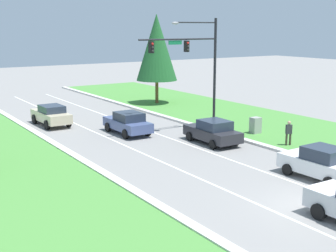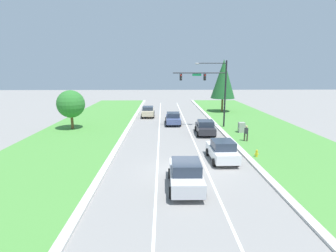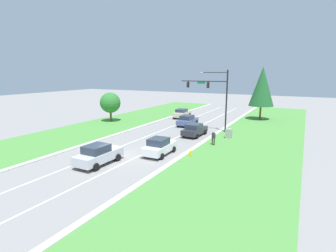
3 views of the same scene
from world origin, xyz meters
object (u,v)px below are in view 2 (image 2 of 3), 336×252
object	(u,v)px
pedestrian	(246,133)
fire_hydrant	(257,154)
charcoal_sedan	(205,127)
utility_cabinet	(242,128)
traffic_signal_mast	(211,84)
silver_sedan	(186,174)
slate_blue_sedan	(173,118)
champagne_sedan	(148,111)
conifer_near_right_tree	(223,79)
oak_near_left_tree	(71,104)
white_sedan	(222,151)

from	to	relation	value
pedestrian	fire_hydrant	distance (m)	5.00
charcoal_sedan	pedestrian	size ratio (longest dim) A/B	2.60
utility_cabinet	traffic_signal_mast	bearing A→B (deg)	134.39
silver_sedan	utility_cabinet	size ratio (longest dim) A/B	3.69
charcoal_sedan	fire_hydrant	distance (m)	8.79
silver_sedan	fire_hydrant	world-z (taller)	silver_sedan
traffic_signal_mast	slate_blue_sedan	size ratio (longest dim) A/B	1.85
silver_sedan	champagne_sedan	bearing A→B (deg)	98.66
traffic_signal_mast	champagne_sedan	world-z (taller)	traffic_signal_mast
slate_blue_sedan	charcoal_sedan	xyz separation A→B (m)	(3.42, -5.59, -0.03)
conifer_near_right_tree	oak_near_left_tree	xyz separation A→B (m)	(-21.39, -13.30, -2.52)
conifer_near_right_tree	utility_cabinet	bearing A→B (deg)	-94.55
champagne_sedan	silver_sedan	size ratio (longest dim) A/B	1.00
white_sedan	champagne_sedan	size ratio (longest dim) A/B	0.92
pedestrian	silver_sedan	bearing A→B (deg)	77.29
champagne_sedan	oak_near_left_tree	bearing A→B (deg)	-136.55
fire_hydrant	pedestrian	bearing A→B (deg)	82.52
silver_sedan	conifer_near_right_tree	distance (m)	31.54
traffic_signal_mast	champagne_sedan	bearing A→B (deg)	136.24
silver_sedan	fire_hydrant	size ratio (longest dim) A/B	6.53
pedestrian	champagne_sedan	bearing A→B (deg)	-33.16
champagne_sedan	fire_hydrant	size ratio (longest dim) A/B	6.52
oak_near_left_tree	slate_blue_sedan	bearing A→B (deg)	12.87
traffic_signal_mast	oak_near_left_tree	xyz separation A→B (m)	(-17.03, -0.88, -2.32)
white_sedan	utility_cabinet	xyz separation A→B (m)	(4.35, 9.36, -0.21)
charcoal_sedan	conifer_near_right_tree	size ratio (longest dim) A/B	0.49
slate_blue_sedan	conifer_near_right_tree	bearing A→B (deg)	49.38
traffic_signal_mast	white_sedan	world-z (taller)	traffic_signal_mast
champagne_sedan	oak_near_left_tree	world-z (taller)	oak_near_left_tree
charcoal_sedan	fire_hydrant	world-z (taller)	charcoal_sedan
traffic_signal_mast	charcoal_sedan	size ratio (longest dim) A/B	1.88
slate_blue_sedan	fire_hydrant	distance (m)	15.26
white_sedan	silver_sedan	world-z (taller)	silver_sedan
traffic_signal_mast	champagne_sedan	xyz separation A→B (m)	(-8.25, 7.90, -4.60)
charcoal_sedan	fire_hydrant	size ratio (longest dim) A/B	6.28
white_sedan	conifer_near_right_tree	distance (m)	26.03
white_sedan	silver_sedan	distance (m)	5.95
charcoal_sedan	silver_sedan	distance (m)	14.24
charcoal_sedan	utility_cabinet	size ratio (longest dim) A/B	3.55
fire_hydrant	utility_cabinet	bearing A→B (deg)	81.35
slate_blue_sedan	utility_cabinet	bearing A→B (deg)	-33.79
pedestrian	utility_cabinet	bearing A→B (deg)	-78.99
conifer_near_right_tree	oak_near_left_tree	size ratio (longest dim) A/B	1.86
white_sedan	slate_blue_sedan	bearing A→B (deg)	101.62
traffic_signal_mast	pedestrian	size ratio (longest dim) A/B	4.90
conifer_near_right_tree	oak_near_left_tree	world-z (taller)	conifer_near_right_tree
traffic_signal_mast	silver_sedan	world-z (taller)	traffic_signal_mast
traffic_signal_mast	oak_near_left_tree	bearing A→B (deg)	-177.06
champagne_sedan	charcoal_sedan	world-z (taller)	champagne_sedan
charcoal_sedan	pedestrian	distance (m)	4.92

